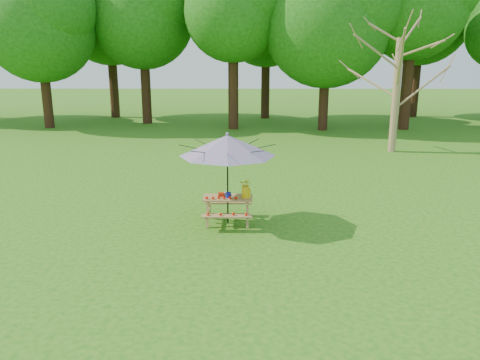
{
  "coord_description": "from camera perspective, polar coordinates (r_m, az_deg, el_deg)",
  "views": [
    {
      "loc": [
        -1.35,
        -6.25,
        3.93
      ],
      "look_at": [
        -1.48,
        4.7,
        1.1
      ],
      "focal_mm": 35.0,
      "sensor_mm": 36.0,
      "label": 1
    }
  ],
  "objects": [
    {
      "name": "produce_bins",
      "position": [
        11.45,
        -1.78,
        -1.78
      ],
      "size": [
        0.31,
        0.35,
        0.13
      ],
      "color": "red",
      "rests_on": "picnic_table"
    },
    {
      "name": "picnic_table",
      "position": [
        11.54,
        -1.49,
        -3.72
      ],
      "size": [
        1.2,
        1.32,
        0.67
      ],
      "color": "#AD894E",
      "rests_on": "ground"
    },
    {
      "name": "flower_bucket",
      "position": [
        11.33,
        0.76,
        -0.9
      ],
      "size": [
        0.35,
        0.33,
        0.48
      ],
      "color": "yellow",
      "rests_on": "picnic_table"
    },
    {
      "name": "ground",
      "position": [
        7.51,
        11.46,
        -17.4
      ],
      "size": [
        120.0,
        120.0,
        0.0
      ],
      "primitive_type": "plane",
      "color": "#1E6813",
      "rests_on": "ground"
    },
    {
      "name": "patio_umbrella",
      "position": [
        11.14,
        -1.55,
        4.24
      ],
      "size": [
        2.43,
        2.43,
        2.26
      ],
      "color": "black",
      "rests_on": "ground"
    },
    {
      "name": "tomatoes_row",
      "position": [
        11.26,
        -2.3,
        -2.17
      ],
      "size": [
        0.77,
        0.13,
        0.07
      ],
      "primitive_type": null,
      "color": "red",
      "rests_on": "picnic_table"
    }
  ]
}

